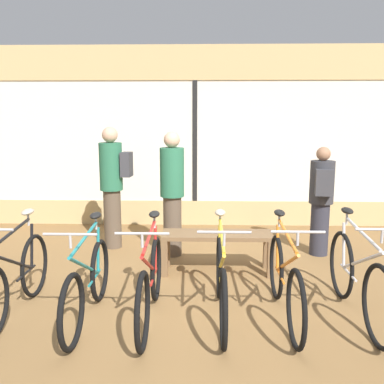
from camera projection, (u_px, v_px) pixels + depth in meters
ground_plane at (188, 306)px, 4.54m from camera, size 24.00×24.00×0.00m
shop_back_wall at (195, 136)px, 7.65m from camera, size 12.00×0.08×3.20m
bicycle_far_left at (15, 278)px, 4.27m from camera, size 0.46×1.70×1.03m
bicycle_left at (88, 284)px, 4.17m from camera, size 0.46×1.67×1.02m
bicycle_center_left at (150, 283)px, 4.16m from camera, size 0.46×1.73×1.03m
bicycle_center_right at (221, 281)px, 4.22m from camera, size 0.46×1.76×1.03m
bicycle_right at (285, 281)px, 4.20m from camera, size 0.46×1.74×1.03m
bicycle_far_right at (358, 279)px, 4.21m from camera, size 0.46×1.79×1.05m
display_bench at (217, 240)px, 5.46m from camera, size 1.40×0.44×0.52m
customer_near_rack at (321, 198)px, 6.06m from camera, size 0.38×0.51×1.56m
customer_by_window at (113, 183)px, 6.40m from camera, size 0.50×0.37×1.83m
customer_mid_floor at (172, 191)px, 6.04m from camera, size 0.48×0.48×1.77m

